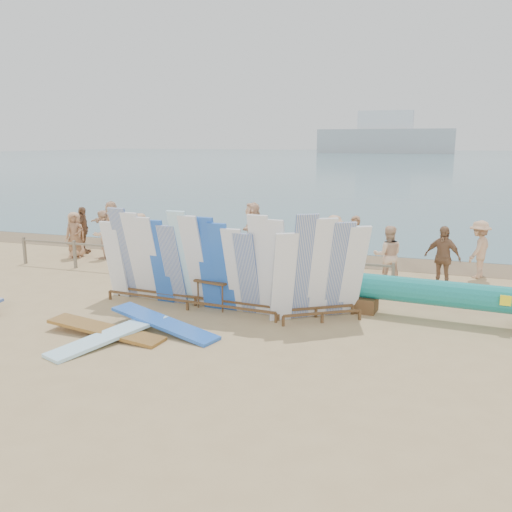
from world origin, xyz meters
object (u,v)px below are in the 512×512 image
(side_surfboard_rack, at_px, (320,272))
(beachgoer_0, at_px, (75,235))
(stroller, at_px, (248,260))
(beach_chair_left, at_px, (195,262))
(outrigger_canoe, at_px, (446,296))
(beachgoer_5, at_px, (253,228))
(flat_board_c, at_px, (106,335))
(beachgoer_extra_1, at_px, (83,230))
(beachgoer_8, at_px, (388,255))
(beachgoer_10, at_px, (442,257))
(main_surfboard_rack, at_px, (191,264))
(beach_chair_right, at_px, (233,266))
(beachgoer_7, at_px, (355,244))
(beachgoer_11, at_px, (112,222))
(flat_board_d, at_px, (164,331))
(vendor_table, at_px, (215,293))
(beachgoer_3, at_px, (141,235))
(beachgoer_4, at_px, (195,239))
(beachgoer_6, at_px, (276,245))
(beachgoer_2, at_px, (102,235))
(flat_board_b, at_px, (110,341))
(beachgoer_1, at_px, (75,236))
(beachgoer_9, at_px, (334,240))
(beachgoer_extra_0, at_px, (479,249))

(side_surfboard_rack, bearing_deg, beachgoer_0, 124.65)
(side_surfboard_rack, height_order, stroller, side_surfboard_rack)
(beach_chair_left, bearing_deg, outrigger_canoe, 13.53)
(beachgoer_0, distance_m, beachgoer_5, 6.28)
(flat_board_c, bearing_deg, beachgoer_extra_1, 43.39)
(beachgoer_8, bearing_deg, beachgoer_10, 168.37)
(beachgoer_8, relative_size, beachgoer_10, 0.96)
(main_surfboard_rack, xyz_separation_m, beachgoer_0, (-6.48, 4.16, -0.30))
(beach_chair_right, xyz_separation_m, beachgoer_7, (3.42, 1.72, 0.60))
(outrigger_canoe, relative_size, beachgoer_11, 3.89)
(flat_board_d, height_order, beachgoer_11, beachgoer_11)
(beachgoer_10, bearing_deg, vendor_table, -120.45)
(beach_chair_right, distance_m, beachgoer_10, 6.08)
(flat_board_c, distance_m, beachgoer_3, 8.04)
(flat_board_c, relative_size, stroller, 2.38)
(flat_board_c, distance_m, beachgoer_4, 7.38)
(beach_chair_right, height_order, beachgoer_6, beachgoer_6)
(beachgoer_2, xyz_separation_m, beachgoer_3, (1.15, 0.63, -0.06))
(beachgoer_11, bearing_deg, stroller, 116.39)
(flat_board_b, bearing_deg, beachgoer_1, 151.86)
(beachgoer_11, xyz_separation_m, beachgoer_7, (9.92, -1.66, 0.02))
(beachgoer_2, relative_size, beachgoer_8, 0.99)
(beachgoer_5, height_order, beachgoer_8, beachgoer_5)
(side_surfboard_rack, height_order, beachgoer_9, side_surfboard_rack)
(main_surfboard_rack, distance_m, beachgoer_6, 4.70)
(beachgoer_extra_1, bearing_deg, side_surfboard_rack, -133.27)
(outrigger_canoe, relative_size, flat_board_b, 2.47)
(flat_board_d, xyz_separation_m, beachgoer_2, (-5.59, 5.98, 0.84))
(beachgoer_1, bearing_deg, beachgoer_9, -28.53)
(beach_chair_right, relative_size, beachgoer_0, 0.59)
(outrigger_canoe, xyz_separation_m, beachgoer_extra_0, (0.92, 4.58, 0.26))
(main_surfboard_rack, height_order, side_surfboard_rack, side_surfboard_rack)
(beachgoer_5, xyz_separation_m, beachgoer_3, (-3.54, -1.81, -0.16))
(beachgoer_10, bearing_deg, beachgoer_8, -154.21)
(beach_chair_left, relative_size, beachgoer_11, 0.56)
(side_surfboard_rack, relative_size, beachgoer_1, 1.61)
(beachgoer_5, bearing_deg, flat_board_d, -7.95)
(flat_board_b, bearing_deg, beachgoer_4, 122.37)
(beachgoer_9, distance_m, beachgoer_1, 8.96)
(beachgoer_10, bearing_deg, beachgoer_7, 178.78)
(beachgoer_11, bearing_deg, beachgoer_4, 117.62)
(side_surfboard_rack, xyz_separation_m, beachgoer_extra_0, (3.65, 5.44, -0.27))
(flat_board_d, relative_size, beachgoer_6, 1.70)
(side_surfboard_rack, xyz_separation_m, vendor_table, (-2.62, 0.11, -0.75))
(flat_board_b, height_order, beachgoer_extra_0, beachgoer_extra_0)
(main_surfboard_rack, bearing_deg, beachgoer_0, 151.84)
(beach_chair_left, xyz_separation_m, beachgoer_extra_0, (8.44, 1.88, 0.59))
(beachgoer_2, distance_m, beachgoer_9, 7.99)
(beachgoer_8, bearing_deg, beachgoer_5, -42.41)
(side_surfboard_rack, height_order, beachgoer_5, side_surfboard_rack)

